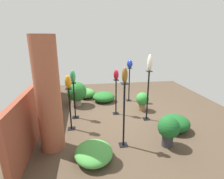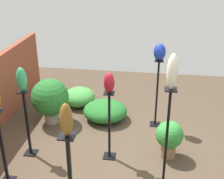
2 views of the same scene
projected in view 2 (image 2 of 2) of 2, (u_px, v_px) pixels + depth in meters
The scene contains 15 objects.
ground_plane at pixel (114, 158), 5.18m from camera, with size 8.00×8.00×0.00m, color #4C3D2D.
pedestal_ruby at pixel (109, 129), 4.99m from camera, with size 0.20×0.20×1.18m.
pedestal_amber at pixel (3, 150), 4.45m from camera, with size 0.20×0.20×1.20m.
pedestal_jade at pixel (28, 126), 5.08m from camera, with size 0.20×0.20×1.16m.
pedestal_ivory at pixel (166, 143), 4.31m from camera, with size 0.20×0.20×1.54m.
pedestal_cobalt at pixel (157, 96), 5.91m from camera, with size 0.20×0.20×1.34m.
art_vase_ruby at pixel (109, 83), 4.66m from camera, with size 0.16×0.16×0.33m, color maroon.
art_vase_jade at pixel (21, 80), 4.74m from camera, with size 0.17×0.16×0.39m, color #2D9356.
art_vase_bronze at pixel (66, 120), 2.91m from camera, with size 0.14×0.13×0.34m, color brown.
art_vase_ivory at pixel (172, 71), 3.87m from camera, with size 0.15×0.14×0.48m, color beige.
art_vase_cobalt at pixel (160, 52), 5.55m from camera, with size 0.20×0.22×0.31m, color #192D9E.
potted_plant_near_pillar at pixel (50, 98), 6.05m from camera, with size 0.73×0.73×0.91m.
potted_plant_walkway_edge at pixel (169, 137), 5.07m from camera, with size 0.45×0.45×0.65m.
foliage_bed_west at pixel (79, 97), 6.86m from camera, with size 0.71×0.69×0.39m, color #479942.
foliage_bed_center at pixel (105, 111), 6.28m from camera, with size 0.83×0.88×0.38m, color #236B28.
Camera 2 is at (-4.21, -0.57, 3.18)m, focal length 50.00 mm.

